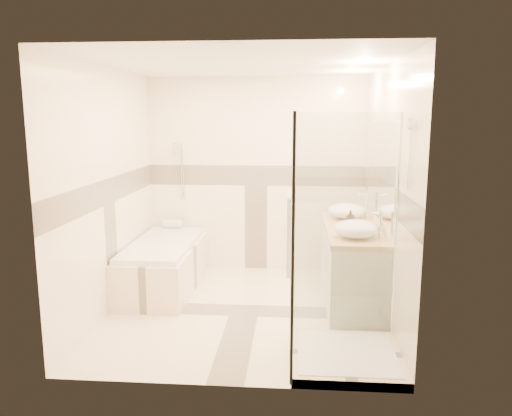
# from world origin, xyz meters

# --- Properties ---
(room) EXTENTS (2.82, 3.02, 2.52)m
(room) POSITION_xyz_m (0.06, 0.01, 1.26)
(room) COLOR beige
(room) RESTS_ON ground
(bathtub) EXTENTS (0.75, 1.70, 0.56)m
(bathtub) POSITION_xyz_m (-1.02, 0.65, 0.31)
(bathtub) COLOR #F7E2C6
(bathtub) RESTS_ON ground
(vanity) EXTENTS (0.58, 1.62, 0.85)m
(vanity) POSITION_xyz_m (1.12, 0.30, 0.43)
(vanity) COLOR white
(vanity) RESTS_ON ground
(shower_enclosure) EXTENTS (0.96, 0.93, 2.04)m
(shower_enclosure) POSITION_xyz_m (0.83, -0.97, 0.51)
(shower_enclosure) COLOR #F7E2C6
(shower_enclosure) RESTS_ON ground
(vessel_sink_near) EXTENTS (0.43, 0.43, 0.17)m
(vessel_sink_near) POSITION_xyz_m (1.10, 0.78, 0.94)
(vessel_sink_near) COLOR white
(vessel_sink_near) RESTS_ON vanity
(vessel_sink_far) EXTENTS (0.43, 0.43, 0.17)m
(vessel_sink_far) POSITION_xyz_m (1.10, -0.16, 0.94)
(vessel_sink_far) COLOR white
(vessel_sink_far) RESTS_ON vanity
(faucet_near) EXTENTS (0.12, 0.03, 0.29)m
(faucet_near) POSITION_xyz_m (1.32, 0.78, 1.02)
(faucet_near) COLOR silver
(faucet_near) RESTS_ON vanity
(faucet_far) EXTENTS (0.10, 0.03, 0.26)m
(faucet_far) POSITION_xyz_m (1.32, -0.16, 1.00)
(faucet_far) COLOR silver
(faucet_far) RESTS_ON vanity
(amenity_bottle_a) EXTENTS (0.09, 0.09, 0.17)m
(amenity_bottle_a) POSITION_xyz_m (1.10, 0.33, 0.94)
(amenity_bottle_a) COLOR black
(amenity_bottle_a) RESTS_ON vanity
(amenity_bottle_b) EXTENTS (0.13, 0.13, 0.16)m
(amenity_bottle_b) POSITION_xyz_m (1.10, 0.36, 0.93)
(amenity_bottle_b) COLOR black
(amenity_bottle_b) RESTS_ON vanity
(folded_towels) EXTENTS (0.19, 0.25, 0.07)m
(folded_towels) POSITION_xyz_m (1.10, 0.98, 0.89)
(folded_towels) COLOR white
(folded_towels) RESTS_ON vanity
(rolled_towel) EXTENTS (0.24, 0.11, 0.11)m
(rolled_towel) POSITION_xyz_m (-1.09, 1.38, 0.62)
(rolled_towel) COLOR white
(rolled_towel) RESTS_ON bathtub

